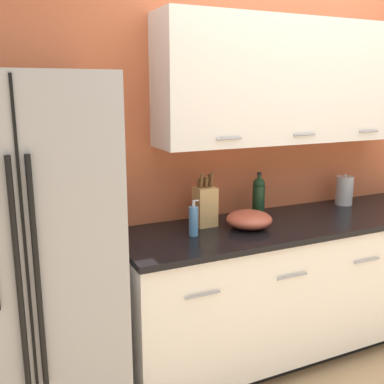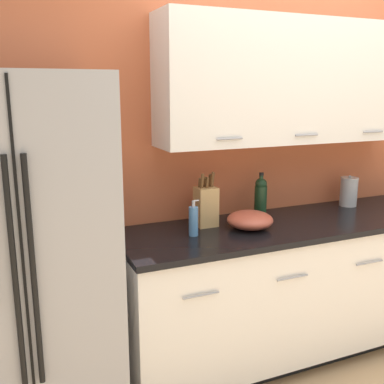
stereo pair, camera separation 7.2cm
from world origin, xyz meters
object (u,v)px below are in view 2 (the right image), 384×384
object	(u,v)px
knife_block	(206,206)
soap_dispenser	(193,221)
wine_bottle	(261,197)
mixing_bowl	(250,220)
refrigerator	(21,264)
steel_canister	(349,191)

from	to	relation	value
knife_block	soap_dispenser	world-z (taller)	knife_block
wine_bottle	mixing_bowl	bearing A→B (deg)	-134.86
refrigerator	mixing_bowl	bearing A→B (deg)	1.06
refrigerator	wine_bottle	distance (m)	1.48
wine_bottle	soap_dispenser	world-z (taller)	wine_bottle
refrigerator	mixing_bowl	distance (m)	1.28
soap_dispenser	mixing_bowl	world-z (taller)	soap_dispenser
refrigerator	soap_dispenser	size ratio (longest dim) A/B	8.71
knife_block	mixing_bowl	world-z (taller)	knife_block
soap_dispenser	mixing_bowl	bearing A→B (deg)	-1.69
refrigerator	knife_block	size ratio (longest dim) A/B	5.40
steel_canister	refrigerator	bearing A→B (deg)	-174.40
refrigerator	wine_bottle	world-z (taller)	refrigerator
steel_canister	mixing_bowl	bearing A→B (deg)	-168.17
knife_block	mixing_bowl	distance (m)	0.28
knife_block	steel_canister	bearing A→B (deg)	1.91
refrigerator	steel_canister	size ratio (longest dim) A/B	8.17
soap_dispenser	steel_canister	xyz separation A→B (m)	(1.27, 0.18, 0.02)
refrigerator	soap_dispenser	distance (m)	0.92
refrigerator	mixing_bowl	xyz separation A→B (m)	(1.28, 0.02, 0.07)
knife_block	wine_bottle	size ratio (longest dim) A/B	1.14
soap_dispenser	steel_canister	world-z (taller)	steel_canister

